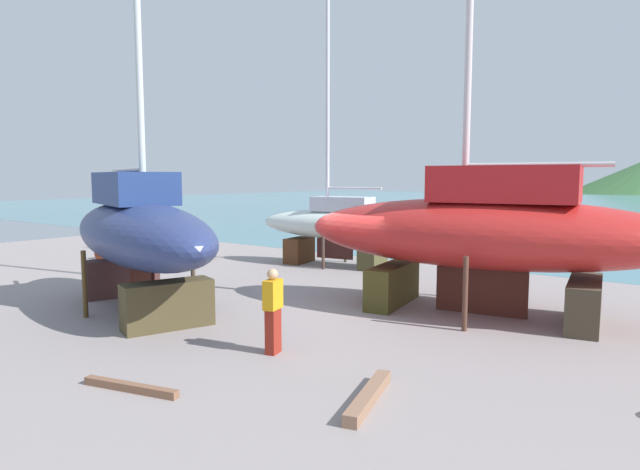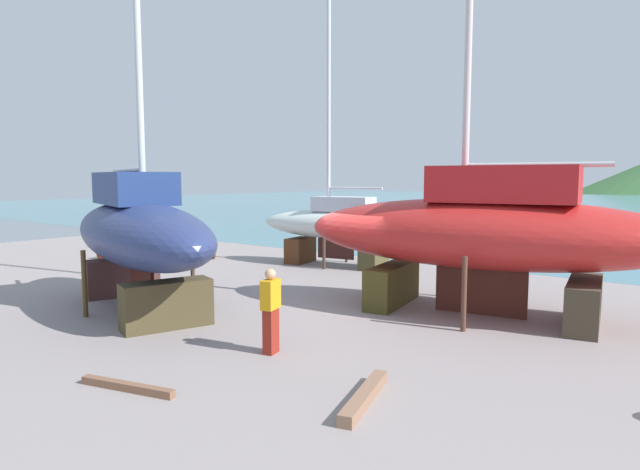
{
  "view_description": "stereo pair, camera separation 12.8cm",
  "coord_description": "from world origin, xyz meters",
  "px_view_note": "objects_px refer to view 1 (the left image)",
  "views": [
    {
      "loc": [
        8.17,
        -12.32,
        3.48
      ],
      "look_at": [
        -1.68,
        0.76,
        1.74
      ],
      "focal_mm": 30.66,
      "sensor_mm": 36.0,
      "label": 1
    },
    {
      "loc": [
        8.27,
        -12.25,
        3.48
      ],
      "look_at": [
        -1.68,
        0.76,
        1.74
      ],
      "focal_mm": 30.66,
      "sensor_mm": 36.0,
      "label": 2
    }
  ],
  "objects_px": {
    "sailboat_large_starboard": "(140,232)",
    "barrel_tipped_center": "(204,253)",
    "sailboat_mid_port": "(484,231)",
    "barrel_ochre": "(108,252)",
    "worker": "(273,310)",
    "sailboat_small_center": "(335,225)",
    "barrel_rust_far": "(179,247)"
  },
  "relations": [
    {
      "from": "worker",
      "to": "barrel_ochre",
      "type": "relative_size",
      "value": 1.84
    },
    {
      "from": "sailboat_mid_port",
      "to": "barrel_tipped_center",
      "type": "relative_size",
      "value": 22.04
    },
    {
      "from": "worker",
      "to": "sailboat_small_center",
      "type": "bearing_deg",
      "value": 104.47
    },
    {
      "from": "sailboat_small_center",
      "to": "barrel_ochre",
      "type": "relative_size",
      "value": 11.37
    },
    {
      "from": "sailboat_mid_port",
      "to": "barrel_ochre",
      "type": "bearing_deg",
      "value": -7.9
    },
    {
      "from": "sailboat_large_starboard",
      "to": "barrel_tipped_center",
      "type": "xyz_separation_m",
      "value": [
        -5.55,
        6.94,
        -1.76
      ]
    },
    {
      "from": "barrel_tipped_center",
      "to": "worker",
      "type": "bearing_deg",
      "value": -35.14
    },
    {
      "from": "worker",
      "to": "barrel_rust_far",
      "type": "height_order",
      "value": "worker"
    },
    {
      "from": "sailboat_small_center",
      "to": "barrel_rust_far",
      "type": "bearing_deg",
      "value": 9.42
    },
    {
      "from": "sailboat_mid_port",
      "to": "barrel_ochre",
      "type": "relative_size",
      "value": 18.17
    },
    {
      "from": "barrel_rust_far",
      "to": "barrel_ochre",
      "type": "relative_size",
      "value": 0.99
    },
    {
      "from": "sailboat_mid_port",
      "to": "worker",
      "type": "height_order",
      "value": "sailboat_mid_port"
    },
    {
      "from": "sailboat_large_starboard",
      "to": "barrel_rust_far",
      "type": "height_order",
      "value": "sailboat_large_starboard"
    },
    {
      "from": "sailboat_mid_port",
      "to": "barrel_tipped_center",
      "type": "bearing_deg",
      "value": -17.95
    },
    {
      "from": "sailboat_mid_port",
      "to": "sailboat_small_center",
      "type": "relative_size",
      "value": 1.6
    },
    {
      "from": "sailboat_large_starboard",
      "to": "barrel_tipped_center",
      "type": "bearing_deg",
      "value": 148.05
    },
    {
      "from": "sailboat_mid_port",
      "to": "sailboat_small_center",
      "type": "xyz_separation_m",
      "value": [
        -7.47,
        4.06,
        -0.52
      ]
    },
    {
      "from": "barrel_rust_far",
      "to": "worker",
      "type": "bearing_deg",
      "value": -31.18
    },
    {
      "from": "sailboat_large_starboard",
      "to": "worker",
      "type": "height_order",
      "value": "sailboat_large_starboard"
    },
    {
      "from": "sailboat_large_starboard",
      "to": "barrel_tipped_center",
      "type": "relative_size",
      "value": 17.56
    },
    {
      "from": "sailboat_small_center",
      "to": "worker",
      "type": "distance_m",
      "value": 10.97
    },
    {
      "from": "sailboat_mid_port",
      "to": "worker",
      "type": "distance_m",
      "value": 6.06
    },
    {
      "from": "worker",
      "to": "barrel_ochre",
      "type": "xyz_separation_m",
      "value": [
        -14.17,
        5.2,
        -0.59
      ]
    },
    {
      "from": "sailboat_mid_port",
      "to": "sailboat_large_starboard",
      "type": "relative_size",
      "value": 1.26
    },
    {
      "from": "barrel_rust_far",
      "to": "barrel_tipped_center",
      "type": "xyz_separation_m",
      "value": [
        1.33,
        0.25,
        -0.17
      ]
    },
    {
      "from": "barrel_tipped_center",
      "to": "barrel_ochre",
      "type": "relative_size",
      "value": 0.82
    },
    {
      "from": "worker",
      "to": "sailboat_mid_port",
      "type": "bearing_deg",
      "value": 54.0
    },
    {
      "from": "barrel_tipped_center",
      "to": "sailboat_large_starboard",
      "type": "bearing_deg",
      "value": -51.34
    },
    {
      "from": "barrel_rust_far",
      "to": "barrel_ochre",
      "type": "height_order",
      "value": "barrel_rust_far"
    },
    {
      "from": "worker",
      "to": "barrel_rust_far",
      "type": "distance_m",
      "value": 14.11
    },
    {
      "from": "worker",
      "to": "barrel_tipped_center",
      "type": "bearing_deg",
      "value": 130.42
    },
    {
      "from": "barrel_rust_far",
      "to": "barrel_ochre",
      "type": "distance_m",
      "value": 2.97
    }
  ]
}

